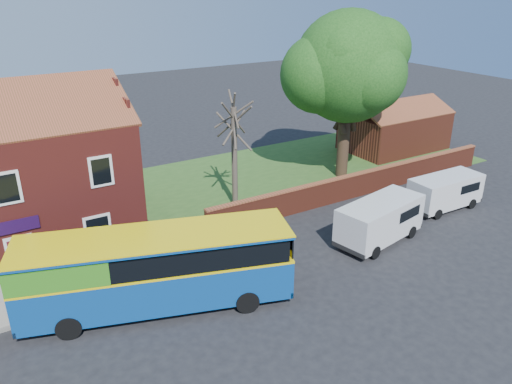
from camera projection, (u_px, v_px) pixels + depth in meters
ground at (237, 317)px, 20.50m from camera, size 120.00×120.00×0.00m
pavement at (32, 298)px, 21.66m from camera, size 18.00×3.50×0.12m
kerb at (39, 319)px, 20.28m from camera, size 18.00×0.15×0.14m
grass_strip at (304, 168)px, 36.95m from camera, size 26.00×12.00×0.04m
shop_building at (1, 184)px, 24.87m from camera, size 12.30×8.13×10.50m
boundary_wall at (361, 184)px, 31.92m from camera, size 22.00×0.38×1.60m
outbuilding at (394, 130)px, 40.64m from camera, size 8.20×5.06×4.17m
bus at (148, 268)px, 20.41m from camera, size 11.36×5.97×3.36m
van_near at (380, 219)px, 26.07m from camera, size 5.44×2.98×2.26m
van_far at (445, 191)px, 29.96m from camera, size 4.69×2.03×2.04m
large_tree at (347, 70)px, 32.81m from camera, size 9.24×7.31×11.28m
bare_tree at (234, 152)px, 29.45m from camera, size 2.51×3.00×6.71m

